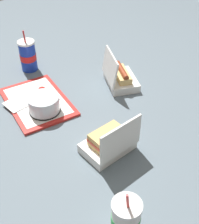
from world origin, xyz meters
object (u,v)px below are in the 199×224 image
(food_tray, at_px, (37,102))
(soda_cup_left, at_px, (28,56))
(soda_cup_center, at_px, (126,219))
(clamshell_hotdog_right, at_px, (120,77))
(ketchup_cup, at_px, (42,90))
(cake_container, at_px, (44,104))
(clamshell_sandwich_corner, at_px, (109,143))
(plastic_fork, at_px, (53,94))

(food_tray, height_order, soda_cup_left, soda_cup_left)
(soda_cup_center, bearing_deg, clamshell_hotdog_right, 139.30)
(ketchup_cup, height_order, soda_cup_center, soda_cup_center)
(soda_cup_left, bearing_deg, soda_cup_center, -13.37)
(cake_container, xyz_separation_m, soda_cup_left, (-0.37, 0.13, 0.03))
(clamshell_sandwich_corner, relative_size, soda_cup_left, 0.88)
(ketchup_cup, height_order, clamshell_sandwich_corner, clamshell_sandwich_corner)
(plastic_fork, bearing_deg, soda_cup_left, 171.33)
(cake_container, xyz_separation_m, plastic_fork, (-0.08, 0.09, -0.03))
(clamshell_hotdog_right, bearing_deg, plastic_fork, -110.28)
(ketchup_cup, height_order, plastic_fork, ketchup_cup)
(clamshell_sandwich_corner, bearing_deg, food_tray, -172.07)
(clamshell_sandwich_corner, height_order, soda_cup_left, soda_cup_left)
(cake_container, relative_size, clamshell_sandwich_corner, 0.71)
(soda_cup_center, bearing_deg, ketchup_cup, 167.35)
(soda_cup_center, bearing_deg, plastic_fork, 164.27)
(plastic_fork, bearing_deg, food_tray, -96.21)
(cake_container, bearing_deg, soda_cup_left, 160.58)
(plastic_fork, bearing_deg, clamshell_sandwich_corner, -4.14)
(cake_container, relative_size, ketchup_cup, 3.49)
(ketchup_cup, bearing_deg, clamshell_hotdog_right, 64.99)
(soda_cup_left, distance_m, soda_cup_center, 1.05)
(food_tray, distance_m, clamshell_sandwich_corner, 0.45)
(clamshell_sandwich_corner, relative_size, soda_cup_center, 0.95)
(cake_container, bearing_deg, clamshell_hotdog_right, 84.77)
(food_tray, distance_m, soda_cup_left, 0.32)
(ketchup_cup, bearing_deg, soda_cup_left, 164.37)
(food_tray, height_order, clamshell_hotdog_right, clamshell_hotdog_right)
(plastic_fork, bearing_deg, clamshell_hotdog_right, 68.37)
(plastic_fork, relative_size, soda_cup_left, 0.49)
(plastic_fork, distance_m, soda_cup_center, 0.76)
(plastic_fork, distance_m, clamshell_sandwich_corner, 0.44)
(cake_container, distance_m, clamshell_sandwich_corner, 0.36)
(clamshell_hotdog_right, height_order, clamshell_sandwich_corner, same)
(food_tray, bearing_deg, clamshell_sandwich_corner, 7.93)
(clamshell_hotdog_right, xyz_separation_m, clamshell_sandwich_corner, (0.32, -0.34, 0.00))
(food_tray, relative_size, plastic_fork, 3.66)
(clamshell_hotdog_right, height_order, soda_cup_left, soda_cup_left)
(soda_cup_left, bearing_deg, ketchup_cup, -15.63)
(food_tray, distance_m, plastic_fork, 0.08)
(clamshell_hotdog_right, bearing_deg, cake_container, -95.23)
(cake_container, bearing_deg, plastic_fork, 130.53)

